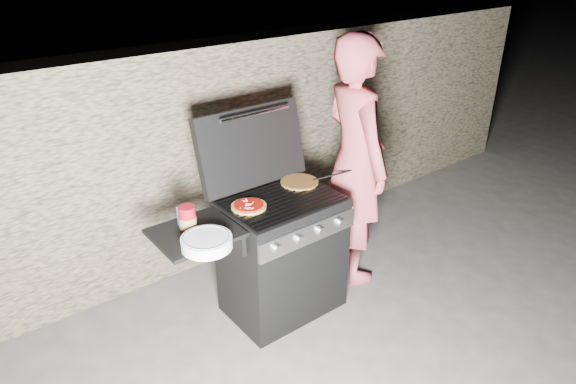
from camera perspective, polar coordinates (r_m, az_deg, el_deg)
ground at (r=3.99m, az=-0.58°, el=-12.50°), size 50.00×50.00×0.00m
stone_wall at (r=4.31m, az=-9.16°, el=4.14°), size 8.00×0.35×1.80m
gas_grill at (r=3.61m, az=-3.81°, el=-8.37°), size 1.34×0.79×0.91m
pizza_topped at (r=3.39m, az=-4.38°, el=-1.52°), size 0.29×0.29×0.03m
pizza_plain at (r=3.72m, az=1.28°, el=1.12°), size 0.31×0.31×0.01m
sauce_jar at (r=3.17m, az=-11.10°, el=-2.89°), size 0.11×0.11×0.16m
blue_carton at (r=3.25m, az=-11.63°, el=-2.51°), size 0.07×0.05×0.13m
plate_stack at (r=3.00m, az=-9.02°, el=-5.54°), size 0.34×0.34×0.07m
person at (r=3.95m, az=7.44°, el=3.33°), size 0.63×0.80×1.95m
tongs at (r=3.79m, az=5.79°, el=2.16°), size 0.46×0.22×0.10m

